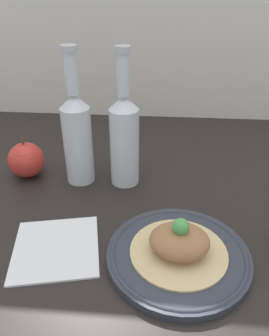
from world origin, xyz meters
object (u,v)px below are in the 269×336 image
object	(u,v)px
plated_food	(179,243)
apple	(26,160)
plate	(178,255)
cider_bottle_left	(77,135)
cider_bottle_right	(124,137)

from	to	relation	value
plated_food	apple	size ratio (longest dim) A/B	1.65
plate	apple	distance (cm)	42.55
plated_food	cider_bottle_left	distance (cm)	33.05
plate	cider_bottle_left	size ratio (longest dim) A/B	0.80
cider_bottle_left	apple	xyz separation A→B (cm)	(-12.96, 0.67, -7.21)
cider_bottle_left	apple	bearing A→B (deg)	177.04
plated_food	cider_bottle_right	world-z (taller)	cider_bottle_right
plate	plated_food	bearing A→B (deg)	0.00
plate	apple	world-z (taller)	apple
plate	cider_bottle_left	xyz separation A→B (cm)	(-21.92, 23.48, 10.51)
cider_bottle_left	cider_bottle_right	xyz separation A→B (cm)	(10.38, 0.00, 0.00)
plate	apple	xyz separation A→B (cm)	(-34.88, 24.15, 3.30)
plate	cider_bottle_left	distance (cm)	33.80
cider_bottle_right	apple	world-z (taller)	cider_bottle_right
plate	cider_bottle_right	xyz separation A→B (cm)	(-11.54, 23.48, 10.51)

